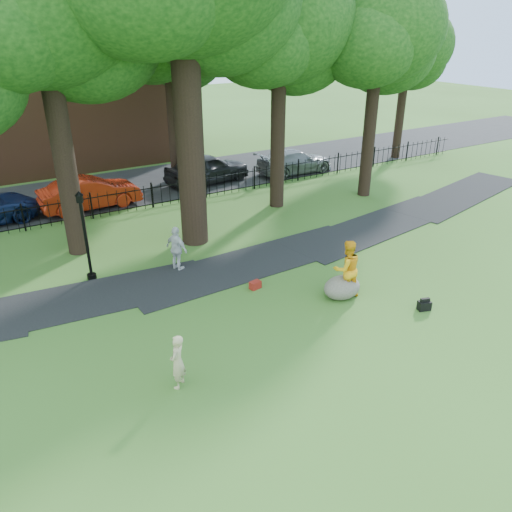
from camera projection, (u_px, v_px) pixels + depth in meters
ground at (289, 315)px, 15.92m from camera, size 120.00×120.00×0.00m
footpath at (253, 263)px, 19.41m from camera, size 36.07×3.85×0.03m
street at (128, 187)px, 28.27m from camera, size 80.00×7.00×0.02m
iron_fence at (152, 196)px, 24.93m from camera, size 44.00×0.04×1.20m
brick_building at (9, 68)px, 30.00m from camera, size 18.00×8.00×12.00m
tree_row at (181, 32)px, 19.18m from camera, size 26.82×7.96×12.42m
woman at (178, 362)px, 12.53m from camera, size 0.65×0.64×1.51m
man at (347, 269)px, 16.67m from camera, size 1.13×0.97×2.03m
pedestrian at (177, 249)px, 18.50m from camera, size 0.76×1.09×1.73m
boulder at (342, 286)px, 16.88m from camera, size 1.44×1.14×0.79m
lamppost at (86, 237)px, 17.52m from camera, size 0.33×0.33×3.33m
backpack at (424, 306)px, 16.17m from camera, size 0.47×0.37×0.30m
red_bag at (255, 285)px, 17.48m from camera, size 0.44×0.32×0.27m
red_sedan at (90, 193)px, 24.75m from camera, size 4.92×1.89×1.60m
grey_car at (207, 168)px, 28.69m from camera, size 5.23×2.64×1.71m
silver_car at (295, 161)px, 30.68m from camera, size 4.97×2.04×1.44m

